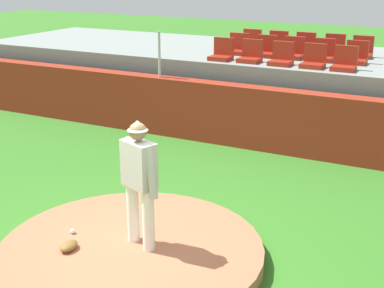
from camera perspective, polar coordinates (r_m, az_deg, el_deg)
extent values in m
plane|color=#327121|center=(7.53, -6.38, -11.97)|extent=(60.00, 60.00, 0.00)
cylinder|color=#AF6545|center=(7.48, -6.41, -11.28)|extent=(3.56, 3.56, 0.21)
cylinder|color=white|center=(7.38, -6.23, -7.08)|extent=(0.16, 0.16, 0.84)
cylinder|color=white|center=(7.13, -4.60, -7.98)|extent=(0.16, 0.16, 0.84)
cube|color=#B7B2A8|center=(6.97, -5.61, -2.14)|extent=(0.54, 0.41, 0.61)
cylinder|color=#B7B2A8|center=(7.17, -6.80, -1.87)|extent=(0.24, 0.18, 0.69)
cylinder|color=#B7B2A8|center=(6.79, -4.33, -2.98)|extent=(0.24, 0.18, 0.69)
sphere|color=#8C6647|center=(6.83, -5.72, 1.32)|extent=(0.23, 0.23, 0.23)
cone|color=#B7B2A8|center=(6.80, -5.74, 1.98)|extent=(0.35, 0.35, 0.13)
sphere|color=white|center=(7.85, -12.44, -8.93)|extent=(0.07, 0.07, 0.07)
ellipsoid|color=brown|center=(7.45, -12.82, -10.38)|extent=(0.24, 0.33, 0.11)
cube|color=maroon|center=(11.56, 7.57, 2.63)|extent=(17.46, 0.40, 1.34)
cylinder|color=silver|center=(12.35, -3.46, 9.38)|extent=(0.06, 0.06, 1.02)
cube|color=gray|center=(13.89, 11.21, 5.83)|extent=(17.36, 4.20, 1.66)
cube|color=maroon|center=(12.65, 3.02, 9.00)|extent=(0.48, 0.44, 0.10)
cube|color=maroon|center=(12.77, 3.37, 10.22)|extent=(0.48, 0.08, 0.40)
cube|color=maroon|center=(12.42, 6.05, 8.75)|extent=(0.48, 0.44, 0.10)
cube|color=maroon|center=(12.55, 6.39, 9.99)|extent=(0.48, 0.08, 0.40)
cube|color=maroon|center=(12.15, 9.27, 8.40)|extent=(0.48, 0.44, 0.10)
cube|color=maroon|center=(12.28, 9.60, 9.67)|extent=(0.48, 0.08, 0.40)
cube|color=maroon|center=(11.97, 12.54, 8.05)|extent=(0.48, 0.44, 0.10)
cube|color=maroon|center=(12.10, 12.84, 9.34)|extent=(0.48, 0.08, 0.40)
cube|color=maroon|center=(11.82, 15.61, 7.67)|extent=(0.48, 0.44, 0.10)
cube|color=maroon|center=(11.95, 15.90, 8.98)|extent=(0.48, 0.08, 0.40)
cube|color=maroon|center=(13.51, 4.68, 9.58)|extent=(0.48, 0.44, 0.10)
cube|color=maroon|center=(13.64, 5.00, 10.72)|extent=(0.48, 0.08, 0.40)
cube|color=maroon|center=(13.21, 7.62, 9.28)|extent=(0.48, 0.44, 0.10)
cube|color=maroon|center=(13.34, 7.94, 10.44)|extent=(0.48, 0.08, 0.40)
cube|color=maroon|center=(13.03, 10.43, 9.01)|extent=(0.48, 0.44, 0.10)
cube|color=maroon|center=(13.16, 10.73, 10.19)|extent=(0.48, 0.08, 0.40)
cube|color=maroon|center=(12.84, 13.53, 8.66)|extent=(0.48, 0.44, 0.10)
cube|color=maroon|center=(12.97, 13.81, 9.86)|extent=(0.48, 0.08, 0.40)
cube|color=maroon|center=(12.68, 16.74, 8.28)|extent=(0.48, 0.44, 0.10)
cube|color=maroon|center=(12.82, 17.00, 9.49)|extent=(0.48, 0.08, 0.40)
cube|color=maroon|center=(14.33, 6.06, 10.06)|extent=(0.48, 0.44, 0.10)
cube|color=maroon|center=(14.46, 6.36, 11.12)|extent=(0.48, 0.08, 0.40)
cube|color=maroon|center=(14.05, 8.81, 9.78)|extent=(0.48, 0.44, 0.10)
cube|color=maroon|center=(14.18, 9.10, 10.86)|extent=(0.48, 0.08, 0.40)
cube|color=maroon|center=(13.87, 11.63, 9.50)|extent=(0.48, 0.44, 0.10)
cube|color=maroon|center=(14.01, 11.90, 10.61)|extent=(0.48, 0.08, 0.40)
cube|color=maroon|center=(13.72, 14.57, 9.20)|extent=(0.48, 0.44, 0.10)
cube|color=maroon|center=(13.86, 14.82, 10.31)|extent=(0.48, 0.08, 0.40)
cube|color=maroon|center=(13.56, 17.31, 8.85)|extent=(0.48, 0.44, 0.10)
cube|color=maroon|center=(13.70, 17.55, 9.98)|extent=(0.48, 0.08, 0.40)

